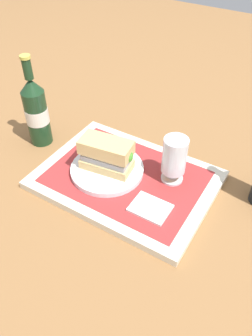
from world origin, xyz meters
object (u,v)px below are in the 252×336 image
Objects in this scene: beer_glass at (174,158)px; sandwich at (108,155)px; plate at (107,169)px; second_bottle at (36,111)px.

sandwich is at bearing -157.73° from beer_glass.
plate is 0.18m from beer_glass.
plate is 0.71× the size of second_bottle.
second_bottle is (-0.26, 0.03, 0.03)m from sandwich.
beer_glass reaches higher than plate.
plate is at bearing -180.00° from sandwich.
sandwich is 0.17m from beer_glass.
sandwich is 1.10× the size of beer_glass.
beer_glass is 0.47× the size of second_bottle.
beer_glass is at bearing 21.98° from plate.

